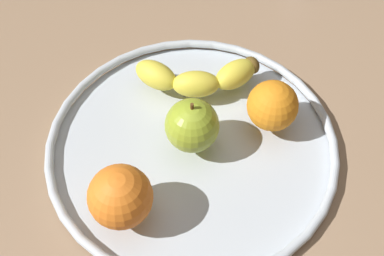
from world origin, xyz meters
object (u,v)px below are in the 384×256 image
Objects in this scene: orange_back_right at (273,106)px; orange_back_left at (120,197)px; fruit_bowl at (192,145)px; apple at (194,122)px; banana at (198,77)px.

orange_back_left is at bearing -156.18° from orange_back_right.
apple reaches higher than fruit_bowl.
banana is 11.75cm from orange_back_right.
orange_back_right is at bearing 23.82° from orange_back_left.
apple is (0.36, 0.48, 4.43)cm from fruit_bowl.
orange_back_left is (-10.34, -8.47, 4.74)cm from fruit_bowl.
banana is 2.40× the size of apple.
apple is at bearing 53.20° from fruit_bowl.
banana is at bearing 73.52° from apple.
fruit_bowl is at bearing -96.15° from banana.
orange_back_right is (21.44, 9.46, -0.42)cm from orange_back_left.
apple is at bearing -94.94° from banana.
fruit_bowl is 5.72× the size of orange_back_right.
orange_back_left reaches higher than banana.
banana is at bearing 134.21° from orange_back_right.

